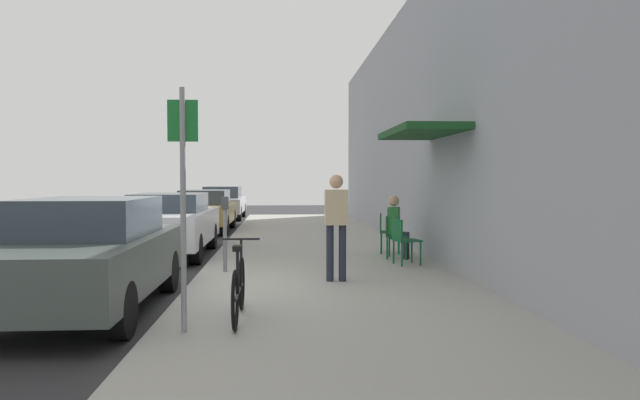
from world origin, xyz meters
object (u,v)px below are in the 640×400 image
object	(u,v)px
parking_meter	(225,228)
street_sign	(183,190)
parked_car_0	(88,254)
cafe_chair_0	(403,238)
parked_car_1	(169,223)
pedestrian_standing	(336,219)
cafe_chair_2	(386,230)
cafe_chair_1	(394,234)
parked_car_3	(223,202)
bicycle_0	(239,289)
parked_car_2	(205,210)
seated_patron_1	(397,224)

from	to	relation	value
parking_meter	street_sign	size ratio (longest dim) A/B	0.51
parked_car_0	street_sign	xyz separation A→B (m)	(1.50, -1.58, 0.87)
cafe_chair_0	parked_car_0	bearing A→B (deg)	-147.01
parked_car_1	pedestrian_standing	xyz separation A→B (m)	(3.41, -4.23, 0.37)
parked_car_1	cafe_chair_2	bearing A→B (deg)	-8.71
cafe_chair_0	cafe_chair_1	xyz separation A→B (m)	(0.00, 0.96, 0.00)
parked_car_3	cafe_chair_2	xyz separation A→B (m)	(4.84, -13.04, -0.11)
street_sign	cafe_chair_1	bearing A→B (deg)	59.54
parked_car_0	cafe_chair_0	size ratio (longest dim) A/B	5.06
parked_car_0	pedestrian_standing	bearing A→B (deg)	23.05
bicycle_0	cafe_chair_0	distance (m)	5.04
parked_car_2	cafe_chair_1	xyz separation A→B (m)	(4.84, -7.86, -0.09)
parking_meter	cafe_chair_2	distance (m)	4.08
street_sign	cafe_chair_1	size ratio (longest dim) A/B	2.99
parked_car_1	parked_car_2	distance (m)	6.28
parked_car_3	bicycle_0	xyz separation A→B (m)	(2.04, -19.03, -0.25)
street_sign	cafe_chair_0	bearing A→B (deg)	54.72
seated_patron_1	cafe_chair_2	distance (m)	0.88
parked_car_1	cafe_chair_1	xyz separation A→B (m)	(4.84, -1.59, -0.12)
street_sign	cafe_chair_2	bearing A→B (deg)	62.90
parked_car_2	pedestrian_standing	world-z (taller)	pedestrian_standing
parking_meter	bicycle_0	size ratio (longest dim) A/B	0.77
street_sign	cafe_chair_0	xyz separation A→B (m)	(3.34, 4.72, -1.02)
parked_car_1	bicycle_0	distance (m)	7.04
parked_car_1	cafe_chair_2	size ratio (longest dim) A/B	5.06
cafe_chair_0	parking_meter	bearing A→B (deg)	-169.67
parked_car_2	pedestrian_standing	distance (m)	11.06
bicycle_0	street_sign	bearing A→B (deg)	-135.60
parked_car_0	seated_patron_1	size ratio (longest dim) A/B	3.41
parked_car_0	parked_car_2	xyz separation A→B (m)	(0.00, 11.96, -0.05)
parking_meter	cafe_chair_2	bearing A→B (deg)	36.17
parked_car_1	cafe_chair_2	distance (m)	4.90
parked_car_1	cafe_chair_2	world-z (taller)	parked_car_1
parked_car_2	cafe_chair_2	world-z (taller)	parked_car_2
street_sign	cafe_chair_0	size ratio (longest dim) A/B	2.99
parked_car_2	parked_car_3	xyz separation A→B (m)	(0.00, 6.02, 0.01)
parked_car_3	cafe_chair_2	distance (m)	13.91
parked_car_0	parked_car_3	size ratio (longest dim) A/B	1.00
bicycle_0	seated_patron_1	distance (m)	5.88
cafe_chair_2	cafe_chair_1	bearing A→B (deg)	-89.85
parked_car_2	pedestrian_standing	size ratio (longest dim) A/B	2.59
parking_meter	cafe_chair_1	distance (m)	3.65
parking_meter	parked_car_3	bearing A→B (deg)	95.73
cafe_chair_1	cafe_chair_2	size ratio (longest dim) A/B	1.00
seated_patron_1	parking_meter	bearing A→B (deg)	-155.27
parked_car_0	parked_car_1	world-z (taller)	parked_car_0
parked_car_0	cafe_chair_1	xyz separation A→B (m)	(4.84, 4.10, -0.14)
cafe_chair_1	parked_car_2	bearing A→B (deg)	121.62
parked_car_2	parked_car_3	world-z (taller)	parked_car_3
parked_car_3	parked_car_1	bearing A→B (deg)	-90.00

